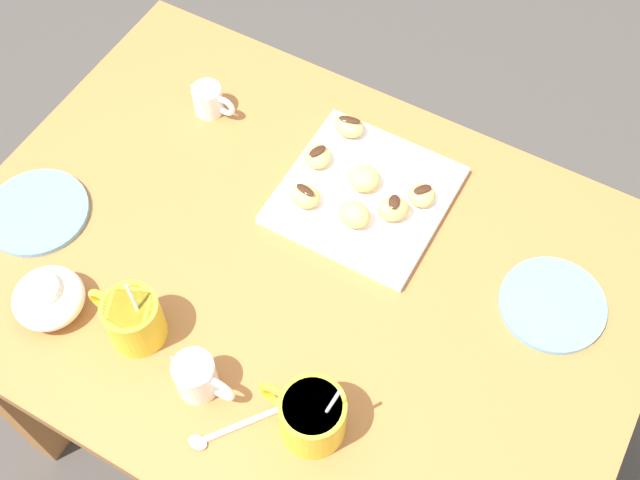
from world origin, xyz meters
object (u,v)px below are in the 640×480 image
Objects in this scene: pastry_plate_square at (365,195)px; beignet_2 at (393,209)px; beignet_3 at (354,214)px; beignet_6 at (421,195)px; beignet_5 at (349,126)px; beignet_0 at (364,178)px; dining_table at (299,304)px; cream_pitcher_white at (197,376)px; coffee_mug_yellow_left at (311,415)px; beignet_4 at (305,196)px; chocolate_sauce_pitcher at (208,99)px; coffee_mug_yellow_right at (133,318)px; saucer_sky_left at (37,212)px; beignet_1 at (317,157)px; saucer_sky_right at (552,304)px; ice_cream_bowl at (48,297)px.

beignet_2 is at bearing 162.14° from pastry_plate_square.
beignet_6 is at bearing -130.23° from beignet_3.
beignet_5 is 1.19× the size of beignet_6.
dining_table is at bearing 83.50° from beignet_0.
beignet_5 is at bearing -86.65° from cream_pitcher_white.
beignet_4 is (0.19, -0.32, -0.02)m from coffee_mug_yellow_left.
coffee_mug_yellow_left is 2.66× the size of beignet_2.
chocolate_sauce_pitcher is at bearing -15.22° from beignet_3.
dining_table is 0.20m from beignet_4.
beignet_2 is 0.14m from beignet_4.
coffee_mug_yellow_right is 0.81× the size of saucer_sky_left.
coffee_mug_yellow_right reaches higher than beignet_5.
beignet_4 is at bearing 3.71° from beignet_3.
coffee_mug_yellow_right reaches higher than beignet_1.
coffee_mug_yellow_right is 2.59× the size of beignet_0.
saucer_sky_right is 3.03× the size of beignet_3.
beignet_5 is (0.14, -0.12, -0.00)m from beignet_2.
coffee_mug_yellow_left reaches higher than saucer_sky_right.
beignet_5 is (-0.10, -0.48, -0.02)m from coffee_mug_yellow_right.
cream_pitcher_white is at bearing 96.14° from beignet_1.
pastry_plate_square is at bearing 19.53° from beignet_6.
coffee_mug_yellow_right reaches higher than beignet_3.
beignet_6 is at bearing -169.87° from beignet_0.
beignet_2 is 0.96× the size of beignet_5.
beignet_3 is at bearing -110.34° from dining_table.
beignet_1 is at bearing -69.72° from dining_table.
saucer_sky_right is 3.09× the size of beignet_0.
chocolate_sauce_pitcher is at bearing -5.75° from pastry_plate_square.
saucer_sky_right is 0.45m from beignet_1.
beignet_6 is at bearing -85.85° from coffee_mug_yellow_left.
beignet_4 is at bearing -58.86° from coffee_mug_yellow_left.
cream_pitcher_white is at bearing 84.55° from dining_table.
cream_pitcher_white is 2.21× the size of beignet_1.
coffee_mug_yellow_right is 0.34m from beignet_4.
ice_cream_bowl is at bearing 29.52° from saucer_sky_right.
saucer_sky_left is at bearing 26.58° from beignet_3.
beignet_0 reaches higher than beignet_5.
beignet_2 is (-0.09, -0.15, 0.17)m from dining_table.
beignet_4 is at bearing 40.51° from pastry_plate_square.
saucer_sky_right is 3.63× the size of beignet_6.
beignet_5 is at bearing -165.13° from chocolate_sauce_pitcher.
ice_cream_bowl is 1.18× the size of chocolate_sauce_pitcher.
beignet_1 is 0.88× the size of beignet_3.
saucer_sky_right is 3.45× the size of beignet_1.
dining_table is 0.31m from coffee_mug_yellow_left.
beignet_4 is (-0.38, -0.23, 0.03)m from saucer_sky_left.
pastry_plate_square is 4.89× the size of beignet_5.
ice_cream_bowl is 0.64× the size of saucer_sky_left.
beignet_0 is 0.08m from beignet_2.
cream_pitcher_white is at bearing 72.38° from beignet_6.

